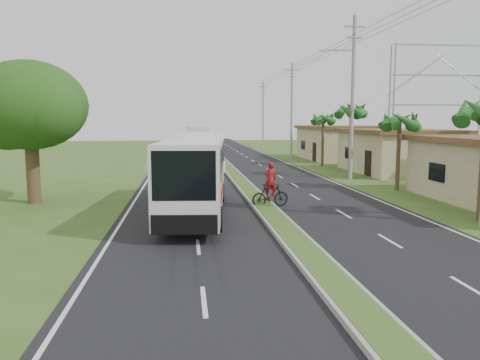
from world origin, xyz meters
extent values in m
plane|color=#3A511D|center=(0.00, 0.00, 0.00)|extent=(180.00, 180.00, 0.00)
cube|color=black|center=(0.00, 20.00, 0.01)|extent=(14.00, 160.00, 0.02)
cube|color=gray|center=(0.00, 20.00, 0.10)|extent=(1.20, 160.00, 0.17)
cube|color=#3A511D|center=(0.00, 20.00, 0.18)|extent=(0.95, 160.00, 0.02)
cube|color=silver|center=(-6.70, 20.00, 0.00)|extent=(0.12, 160.00, 0.01)
cube|color=silver|center=(6.70, 20.00, 0.00)|extent=(0.12, 160.00, 0.01)
cube|color=tan|center=(14.00, 22.00, 1.68)|extent=(7.00, 10.00, 3.35)
cube|color=brown|center=(14.00, 22.00, 3.51)|extent=(7.60, 10.60, 0.32)
cube|color=tan|center=(14.00, 36.00, 1.75)|extent=(8.00, 11.00, 3.50)
cube|color=brown|center=(14.00, 36.00, 3.66)|extent=(8.60, 11.60, 0.32)
cylinder|color=#473321|center=(9.40, 12.00, 2.30)|extent=(0.26, 0.26, 4.60)
cylinder|color=#473321|center=(8.80, 19.00, 2.70)|extent=(0.26, 0.26, 5.40)
cylinder|color=#473321|center=(9.30, 28.00, 2.40)|extent=(0.26, 0.26, 4.80)
cylinder|color=#473321|center=(-12.00, 10.00, 2.00)|extent=(0.70, 0.70, 4.00)
ellipsoid|color=#1F4412|center=(-12.00, 10.00, 5.20)|extent=(6.00, 6.00, 4.68)
sphere|color=#1F4412|center=(-13.40, 10.80, 4.70)|extent=(3.80, 3.80, 3.80)
sphere|color=#1F4412|center=(-10.80, 9.00, 4.90)|extent=(3.40, 3.40, 3.40)
cylinder|color=gray|center=(8.50, 18.00, 6.00)|extent=(0.28, 0.28, 12.00)
cube|color=gray|center=(8.50, 18.00, 11.20)|extent=(1.60, 0.12, 0.12)
cube|color=gray|center=(8.50, 18.00, 10.40)|extent=(1.20, 0.10, 0.10)
cube|color=gray|center=(7.30, 18.00, 9.50)|extent=(2.40, 0.10, 0.10)
cylinder|color=gray|center=(8.50, 38.00, 5.50)|extent=(0.28, 0.28, 11.00)
cube|color=gray|center=(8.50, 38.00, 10.20)|extent=(1.60, 0.12, 0.12)
cube|color=gray|center=(8.50, 38.00, 9.40)|extent=(1.20, 0.10, 0.10)
cylinder|color=gray|center=(8.50, 58.00, 5.25)|extent=(0.28, 0.28, 10.50)
cube|color=gray|center=(8.50, 58.00, 9.70)|extent=(1.60, 0.12, 0.12)
cube|color=gray|center=(8.50, 58.00, 8.90)|extent=(1.20, 0.10, 0.10)
cylinder|color=gray|center=(17.00, 29.50, 6.00)|extent=(0.18, 0.18, 12.00)
cylinder|color=gray|center=(17.00, 30.50, 6.00)|extent=(0.18, 0.18, 12.00)
cylinder|color=gray|center=(27.00, 30.50, 6.00)|extent=(0.18, 0.18, 12.00)
cube|color=gray|center=(22.00, 30.00, 6.00)|extent=(10.00, 0.14, 0.14)
cube|color=gray|center=(22.00, 30.00, 9.00)|extent=(10.00, 0.14, 0.14)
cube|color=gray|center=(22.00, 30.00, 12.00)|extent=(10.00, 0.14, 0.14)
cube|color=silver|center=(-3.40, 6.08, 2.00)|extent=(3.58, 12.04, 3.11)
cube|color=black|center=(-3.34, 6.67, 2.69)|extent=(3.41, 9.68, 1.25)
cube|color=black|center=(-3.96, 0.23, 2.50)|extent=(2.23, 0.35, 1.74)
cube|color=#AB100E|center=(-3.51, 4.90, 1.38)|extent=(3.00, 5.36, 0.54)
cube|color=#F1AE14|center=(-3.37, 6.37, 1.13)|extent=(2.79, 3.19, 0.25)
cube|color=silver|center=(-3.29, 7.26, 3.70)|extent=(1.60, 2.49, 0.28)
cylinder|color=black|center=(-4.87, 2.44, 0.51)|extent=(0.41, 1.05, 1.03)
cylinder|color=black|center=(-2.65, 2.23, 0.51)|extent=(0.41, 1.05, 1.03)
cylinder|color=black|center=(-4.21, 9.33, 0.51)|extent=(0.41, 1.05, 1.03)
cylinder|color=black|center=(-1.99, 9.12, 0.51)|extent=(0.41, 1.05, 1.03)
cube|color=white|center=(-2.14, 53.81, 1.93)|extent=(3.03, 12.73, 3.53)
cube|color=black|center=(-2.15, 54.36, 2.99)|extent=(3.01, 9.43, 1.20)
cube|color=orange|center=(-2.11, 52.71, 1.26)|extent=(2.94, 6.12, 0.39)
cylinder|color=black|center=(-3.23, 48.55, 0.53)|extent=(0.35, 1.07, 1.06)
cylinder|color=black|center=(-0.81, 48.60, 0.53)|extent=(0.35, 1.07, 1.06)
cylinder|color=black|center=(-3.45, 58.47, 0.53)|extent=(0.35, 1.07, 1.06)
cylinder|color=black|center=(-1.03, 58.52, 0.53)|extent=(0.35, 1.07, 1.06)
imported|color=black|center=(0.38, 7.29, 0.59)|extent=(2.05, 0.96, 1.19)
imported|color=maroon|center=(0.38, 7.29, 1.43)|extent=(0.72, 0.55, 1.77)
camera|label=1|loc=(-3.90, -15.95, 4.39)|focal=35.00mm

